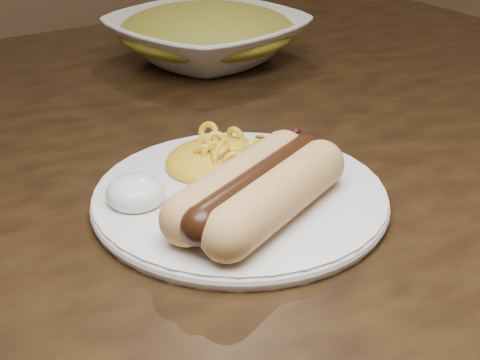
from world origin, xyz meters
TOP-DOWN VIEW (x-y plane):
  - table at (0.00, 0.00)m, footprint 1.60×0.90m
  - plate at (0.11, -0.17)m, footprint 0.31×0.31m
  - hotdog at (0.11, -0.21)m, footprint 0.15×0.12m
  - mac_and_cheese at (0.12, -0.12)m, footprint 0.11×0.10m
  - sour_cream at (0.03, -0.14)m, footprint 0.06×0.06m
  - taco_salad at (0.17, -0.17)m, footprint 0.09×0.09m
  - serving_bowl at (0.29, 0.19)m, footprint 0.29×0.29m
  - bowl_filling at (0.29, 0.19)m, footprint 0.30×0.30m

SIDE VIEW (x-z plane):
  - table at x=0.00m, z-range 0.28..1.03m
  - plate at x=0.11m, z-range 0.75..0.76m
  - sour_cream at x=0.03m, z-range 0.76..0.79m
  - taco_salad at x=0.17m, z-range 0.76..0.80m
  - serving_bowl at x=0.29m, z-range 0.75..0.81m
  - mac_and_cheese at x=0.12m, z-range 0.76..0.80m
  - hotdog at x=0.11m, z-range 0.76..0.80m
  - bowl_filling at x=0.29m, z-range 0.77..0.83m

